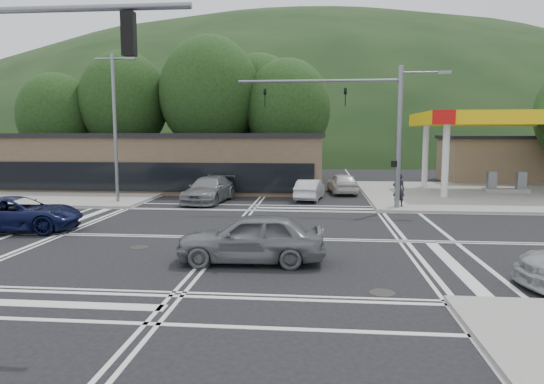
# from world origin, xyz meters

# --- Properties ---
(ground) EXTENTS (120.00, 120.00, 0.00)m
(ground) POSITION_xyz_m (0.00, 0.00, 0.00)
(ground) COLOR black
(ground) RESTS_ON ground
(sidewalk_ne) EXTENTS (16.00, 16.00, 0.15)m
(sidewalk_ne) POSITION_xyz_m (15.00, 15.00, 0.07)
(sidewalk_ne) COLOR gray
(sidewalk_ne) RESTS_ON ground
(sidewalk_nw) EXTENTS (16.00, 16.00, 0.15)m
(sidewalk_nw) POSITION_xyz_m (-15.00, 15.00, 0.07)
(sidewalk_nw) COLOR gray
(sidewalk_nw) RESTS_ON ground
(gas_station_canopy) EXTENTS (12.32, 8.34, 5.75)m
(gas_station_canopy) POSITION_xyz_m (16.99, 15.99, 5.04)
(gas_station_canopy) COLOR silver
(gas_station_canopy) RESTS_ON ground
(convenience_store) EXTENTS (10.00, 6.00, 3.80)m
(convenience_store) POSITION_xyz_m (20.00, 25.00, 1.90)
(convenience_store) COLOR #846B4F
(convenience_store) RESTS_ON ground
(commercial_row) EXTENTS (24.00, 8.00, 4.00)m
(commercial_row) POSITION_xyz_m (-8.00, 17.00, 2.00)
(commercial_row) COLOR brown
(commercial_row) RESTS_ON ground
(hill_north) EXTENTS (252.00, 126.00, 140.00)m
(hill_north) POSITION_xyz_m (0.00, 90.00, 0.00)
(hill_north) COLOR black
(hill_north) RESTS_ON ground
(tree_n_a) EXTENTS (8.00, 8.00, 11.75)m
(tree_n_a) POSITION_xyz_m (-14.00, 24.00, 7.14)
(tree_n_a) COLOR #382619
(tree_n_a) RESTS_ON ground
(tree_n_b) EXTENTS (9.00, 9.00, 12.98)m
(tree_n_b) POSITION_xyz_m (-6.00, 24.00, 7.79)
(tree_n_b) COLOR #382619
(tree_n_b) RESTS_ON ground
(tree_n_c) EXTENTS (7.60, 7.60, 10.87)m
(tree_n_c) POSITION_xyz_m (1.00, 24.00, 6.49)
(tree_n_c) COLOR #382619
(tree_n_c) RESTS_ON ground
(tree_n_d) EXTENTS (6.80, 6.80, 9.76)m
(tree_n_d) POSITION_xyz_m (-20.00, 23.00, 5.84)
(tree_n_d) COLOR #382619
(tree_n_d) RESTS_ON ground
(tree_n_e) EXTENTS (8.40, 8.40, 11.98)m
(tree_n_e) POSITION_xyz_m (-2.00, 28.00, 7.14)
(tree_n_e) COLOR #382619
(tree_n_e) RESTS_ON ground
(streetlight_nw) EXTENTS (2.50, 0.25, 9.00)m
(streetlight_nw) POSITION_xyz_m (-8.44, 9.00, 5.05)
(streetlight_nw) COLOR slate
(streetlight_nw) RESTS_ON ground
(signal_mast_ne) EXTENTS (11.65, 0.30, 8.00)m
(signal_mast_ne) POSITION_xyz_m (6.95, 8.20, 5.07)
(signal_mast_ne) COLOR slate
(signal_mast_ne) RESTS_ON ground
(car_blue_west) EXTENTS (5.82, 3.37, 1.53)m
(car_blue_west) POSITION_xyz_m (-9.49, 0.50, 0.76)
(car_blue_west) COLOR #0D123A
(car_blue_west) RESTS_ON ground
(car_grey_center) EXTENTS (5.00, 2.17, 1.68)m
(car_grey_center) POSITION_xyz_m (1.52, -3.72, 0.84)
(car_grey_center) COLOR slate
(car_grey_center) RESTS_ON ground
(car_queue_a) EXTENTS (2.01, 4.23, 1.34)m
(car_queue_a) POSITION_xyz_m (3.23, 11.82, 0.67)
(car_queue_a) COLOR silver
(car_queue_a) RESTS_ON ground
(car_queue_b) EXTENTS (2.28, 4.52, 1.48)m
(car_queue_b) POSITION_xyz_m (5.50, 15.36, 0.74)
(car_queue_b) COLOR silver
(car_queue_b) RESTS_ON ground
(car_northbound) EXTENTS (2.83, 5.65, 1.58)m
(car_northbound) POSITION_xyz_m (-3.04, 10.10, 0.79)
(car_northbound) COLOR slate
(car_northbound) RESTS_ON ground
(pedestrian) EXTENTS (0.71, 0.50, 1.88)m
(pedestrian) POSITION_xyz_m (8.33, 8.52, 1.09)
(pedestrian) COLOR black
(pedestrian) RESTS_ON sidewalk_ne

